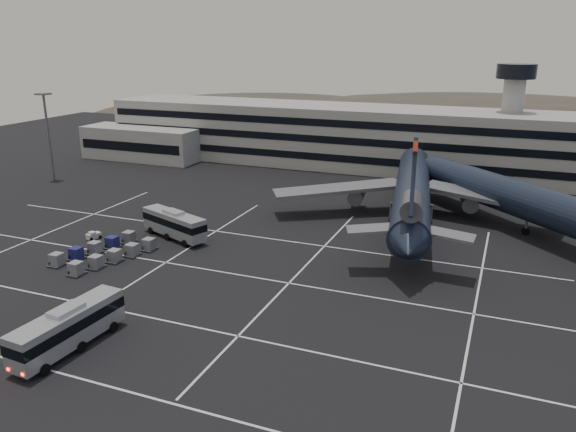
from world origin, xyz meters
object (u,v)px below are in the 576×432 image
(trijet_main, at_px, (412,192))
(bus_near, at_px, (68,326))
(uld_cluster, at_px, (105,252))
(tug_a, at_px, (93,236))
(bus_far, at_px, (174,223))

(trijet_main, distance_m, bus_near, 57.27)
(trijet_main, distance_m, uld_cluster, 48.35)
(bus_near, xyz_separation_m, tug_a, (-19.34, 26.10, -1.86))
(trijet_main, height_order, bus_near, trijet_main)
(uld_cluster, bearing_deg, tug_a, 140.33)
(bus_far, xyz_separation_m, uld_cluster, (-4.52, -10.58, -1.52))
(bus_near, relative_size, tug_a, 5.62)
(bus_far, height_order, uld_cluster, bus_far)
(trijet_main, xyz_separation_m, bus_near, (-23.79, -52.02, -2.82))
(trijet_main, bearing_deg, bus_far, -155.88)
(trijet_main, xyz_separation_m, bus_far, (-31.95, -20.86, -2.87))
(trijet_main, height_order, uld_cluster, trijet_main)
(trijet_main, distance_m, bus_far, 38.27)
(trijet_main, xyz_separation_m, uld_cluster, (-36.48, -31.44, -4.39))
(trijet_main, relative_size, uld_cluster, 3.87)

